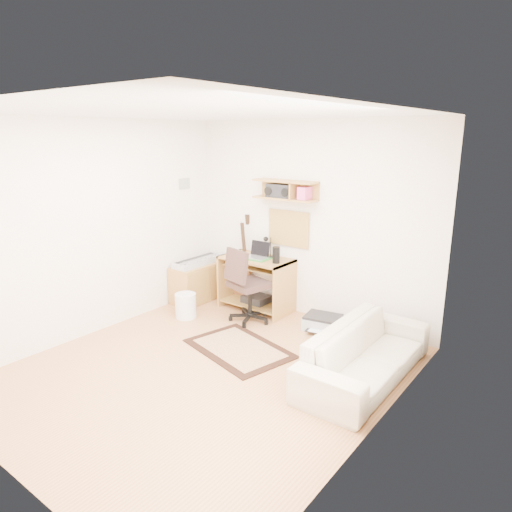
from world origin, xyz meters
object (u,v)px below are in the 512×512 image
Objects in this scene: task_chair at (250,284)px; sofa at (366,345)px; desk at (256,284)px; cabinet at (200,281)px; printer at (323,323)px.

task_chair is 1.90m from sofa.
task_chair is (0.19, -0.40, 0.13)m from desk.
cabinet is 2.04m from printer.
sofa is (0.93, -0.80, 0.27)m from printer.
cabinet is (-1.12, 0.21, -0.23)m from task_chair.
task_chair reaches higher than desk.
desk is 0.46m from task_chair.
task_chair reaches higher than sofa.
sofa is at bearing 0.89° from task_chair.
cabinet is 3.03m from sofa.
cabinet is at bearing 77.43° from sofa.
printer is at bearing 35.56° from task_chair.
sofa is (1.84, -0.45, -0.15)m from task_chair.
desk is at bearing 130.73° from task_chair.
desk is 0.95m from cabinet.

